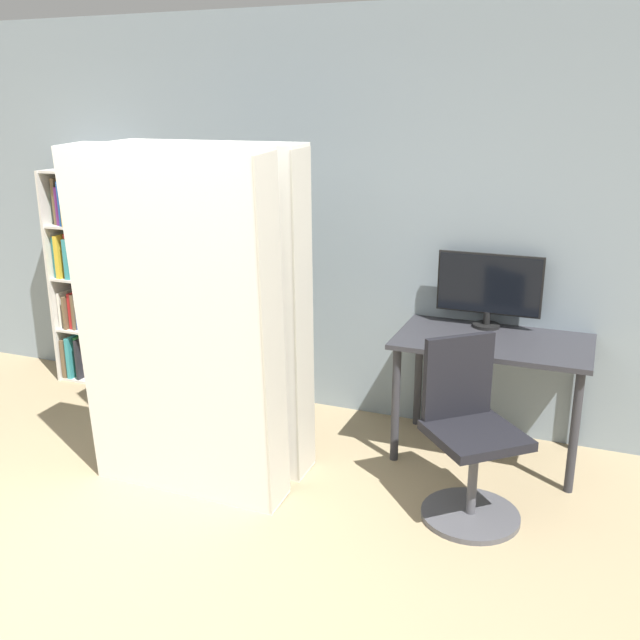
{
  "coord_description": "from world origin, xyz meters",
  "views": [
    {
      "loc": [
        1.94,
        -1.7,
        2.11
      ],
      "look_at": [
        0.65,
        1.52,
        1.05
      ],
      "focal_mm": 40.0,
      "sensor_mm": 36.0,
      "label": 1
    }
  ],
  "objects_px": {
    "office_chair": "(469,446)",
    "mattress_near": "(179,329)",
    "monitor": "(489,287)",
    "bookshelf": "(92,274)",
    "mattress_far": "(216,311)"
  },
  "relations": [
    {
      "from": "bookshelf",
      "to": "mattress_far",
      "type": "distance_m",
      "value": 1.8
    },
    {
      "from": "bookshelf",
      "to": "office_chair",
      "type": "bearing_deg",
      "value": -16.29
    },
    {
      "from": "bookshelf",
      "to": "monitor",
      "type": "bearing_deg",
      "value": 0.8
    },
    {
      "from": "mattress_near",
      "to": "mattress_far",
      "type": "xyz_separation_m",
      "value": [
        0.0,
        0.39,
        -0.0
      ]
    },
    {
      "from": "mattress_near",
      "to": "office_chair",
      "type": "bearing_deg",
      "value": 13.01
    },
    {
      "from": "monitor",
      "to": "mattress_near",
      "type": "relative_size",
      "value": 0.34
    },
    {
      "from": "office_chair",
      "to": "mattress_near",
      "type": "height_order",
      "value": "mattress_near"
    },
    {
      "from": "bookshelf",
      "to": "mattress_near",
      "type": "bearing_deg",
      "value": -38.32
    },
    {
      "from": "bookshelf",
      "to": "mattress_far",
      "type": "height_order",
      "value": "mattress_far"
    },
    {
      "from": "monitor",
      "to": "mattress_near",
      "type": "bearing_deg",
      "value": -137.64
    },
    {
      "from": "bookshelf",
      "to": "mattress_far",
      "type": "bearing_deg",
      "value": -28.48
    },
    {
      "from": "mattress_near",
      "to": "mattress_far",
      "type": "height_order",
      "value": "mattress_near"
    },
    {
      "from": "office_chair",
      "to": "bookshelf",
      "type": "height_order",
      "value": "bookshelf"
    },
    {
      "from": "office_chair",
      "to": "mattress_near",
      "type": "relative_size",
      "value": 0.5
    },
    {
      "from": "mattress_near",
      "to": "mattress_far",
      "type": "distance_m",
      "value": 0.39
    }
  ]
}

